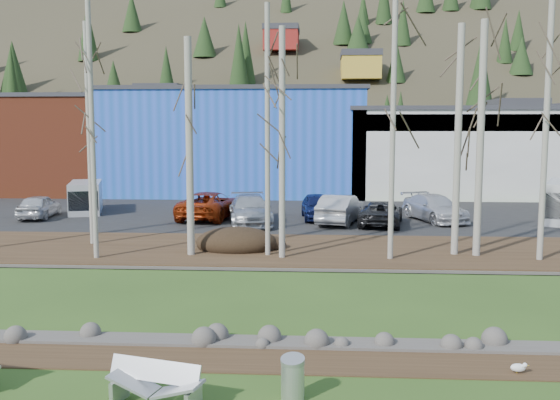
# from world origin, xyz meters

# --- Properties ---
(ground) EXTENTS (200.00, 200.00, 0.00)m
(ground) POSITION_xyz_m (0.00, 0.00, 0.00)
(ground) COLOR #2E4A19
(ground) RESTS_ON ground
(dirt_strip) EXTENTS (80.00, 1.80, 0.03)m
(dirt_strip) POSITION_xyz_m (0.00, 2.10, 0.01)
(dirt_strip) COLOR #382616
(dirt_strip) RESTS_ON ground
(near_bank_rocks) EXTENTS (80.00, 0.80, 0.50)m
(near_bank_rocks) POSITION_xyz_m (0.00, 3.10, 0.00)
(near_bank_rocks) COLOR #47423D
(near_bank_rocks) RESTS_ON ground
(river) EXTENTS (80.00, 8.00, 0.90)m
(river) POSITION_xyz_m (0.00, 7.20, 0.00)
(river) COLOR black
(river) RESTS_ON ground
(far_bank_rocks) EXTENTS (80.00, 0.80, 0.46)m
(far_bank_rocks) POSITION_xyz_m (0.00, 11.30, 0.00)
(far_bank_rocks) COLOR #47423D
(far_bank_rocks) RESTS_ON ground
(far_bank) EXTENTS (80.00, 7.00, 0.15)m
(far_bank) POSITION_xyz_m (0.00, 14.50, 0.07)
(far_bank) COLOR #382616
(far_bank) RESTS_ON ground
(parking_lot) EXTENTS (80.00, 14.00, 0.14)m
(parking_lot) POSITION_xyz_m (0.00, 25.00, 0.07)
(parking_lot) COLOR black
(parking_lot) RESTS_ON ground
(building_brick) EXTENTS (16.32, 12.24, 7.80)m
(building_brick) POSITION_xyz_m (-24.00, 39.00, 3.91)
(building_brick) COLOR brown
(building_brick) RESTS_ON ground
(building_blue) EXTENTS (20.40, 12.24, 8.30)m
(building_blue) POSITION_xyz_m (-6.00, 39.00, 4.16)
(building_blue) COLOR blue
(building_blue) RESTS_ON ground
(building_white) EXTENTS (18.36, 12.24, 6.80)m
(building_white) POSITION_xyz_m (12.00, 38.98, 3.41)
(building_white) COLOR beige
(building_white) RESTS_ON ground
(hillside) EXTENTS (160.00, 72.00, 35.00)m
(hillside) POSITION_xyz_m (0.00, 84.00, 17.50)
(hillside) COLOR #34311F
(hillside) RESTS_ON ground
(bench_damaged) EXTENTS (1.99, 1.09, 0.85)m
(bench_damaged) POSITION_xyz_m (-2.45, -0.41, 0.43)
(bench_damaged) COLOR silver
(bench_damaged) RESTS_ON ground
(litter_bin) EXTENTS (0.53, 0.53, 0.79)m
(litter_bin) POSITION_xyz_m (0.16, 0.03, 0.40)
(litter_bin) COLOR silver
(litter_bin) RESTS_ON ground
(seagull) EXTENTS (0.38, 0.19, 0.28)m
(seagull) POSITION_xyz_m (4.98, 1.58, 0.15)
(seagull) COLOR gold
(seagull) RESTS_ON ground
(dirt_mound) EXTENTS (3.49, 2.47, 0.69)m
(dirt_mound) POSITION_xyz_m (-2.85, 14.33, 0.49)
(dirt_mound) COLOR black
(dirt_mound) RESTS_ON far_bank
(birch_1) EXTENTS (0.20, 0.20, 9.66)m
(birch_1) POSITION_xyz_m (-9.40, 15.13, 4.98)
(birch_1) COLOR #ADAA9C
(birch_1) RESTS_ON far_bank
(birch_2) EXTENTS (0.30, 0.30, 8.69)m
(birch_2) POSITION_xyz_m (-4.53, 13.04, 4.49)
(birch_2) COLOR #ADAA9C
(birch_2) RESTS_ON far_bank
(birch_3) EXTENTS (0.20, 0.20, 11.15)m
(birch_3) POSITION_xyz_m (-8.17, 12.19, 5.73)
(birch_3) COLOR #ADAA9C
(birch_3) RESTS_ON far_bank
(birch_4) EXTENTS (0.25, 0.25, 9.01)m
(birch_4) POSITION_xyz_m (-0.80, 12.73, 4.65)
(birch_4) COLOR #ADAA9C
(birch_4) RESTS_ON far_bank
(birch_5) EXTENTS (0.21, 0.21, 9.97)m
(birch_5) POSITION_xyz_m (-1.41, 13.18, 5.14)
(birch_5) COLOR #ADAA9C
(birch_5) RESTS_ON far_bank
(birch_6) EXTENTS (0.21, 0.21, 10.36)m
(birch_6) POSITION_xyz_m (3.48, 12.75, 5.33)
(birch_6) COLOR #ADAA9C
(birch_6) RESTS_ON far_bank
(birch_7) EXTENTS (0.29, 0.29, 9.32)m
(birch_7) POSITION_xyz_m (7.03, 13.59, 4.81)
(birch_7) COLOR #ADAA9C
(birch_7) RESTS_ON far_bank
(birch_8) EXTENTS (0.28, 0.28, 9.21)m
(birch_8) POSITION_xyz_m (6.20, 13.81, 4.76)
(birch_8) COLOR #ADAA9C
(birch_8) RESTS_ON far_bank
(birch_9) EXTENTS (0.23, 0.23, 10.77)m
(birch_9) POSITION_xyz_m (9.31, 12.92, 5.53)
(birch_9) COLOR #ADAA9C
(birch_9) RESTS_ON far_bank
(car_0) EXTENTS (1.99, 4.11, 1.35)m
(car_0) POSITION_xyz_m (-15.28, 22.64, 0.82)
(car_0) COLOR silver
(car_0) RESTS_ON parking_lot
(car_1) EXTENTS (3.28, 5.83, 1.54)m
(car_1) POSITION_xyz_m (-5.52, 23.03, 0.91)
(car_1) COLOR #9C300E
(car_1) RESTS_ON parking_lot
(car_2) EXTENTS (3.04, 5.58, 1.53)m
(car_2) POSITION_xyz_m (-3.01, 21.15, 0.91)
(car_2) COLOR #A3A8AC
(car_2) RESTS_ON parking_lot
(car_3) EXTENTS (2.10, 4.40, 1.45)m
(car_3) POSITION_xyz_m (0.60, 23.23, 0.87)
(car_3) COLOR #111948
(car_3) RESTS_ON parking_lot
(car_4) EXTENTS (2.81, 5.01, 1.56)m
(car_4) POSITION_xyz_m (1.81, 21.75, 0.92)
(car_4) COLOR #BCBDBF
(car_4) RESTS_ON parking_lot
(car_5) EXTENTS (2.84, 4.87, 1.28)m
(car_5) POSITION_xyz_m (3.95, 21.29, 0.78)
(car_5) COLOR #262629
(car_5) RESTS_ON parking_lot
(car_6) EXTENTS (3.55, 5.34, 1.44)m
(car_6) POSITION_xyz_m (7.04, 22.92, 0.86)
(car_6) COLOR silver
(car_6) RESTS_ON parking_lot
(van_grey) EXTENTS (2.92, 4.56, 1.85)m
(van_grey) POSITION_xyz_m (-13.46, 25.01, 1.06)
(van_grey) COLOR silver
(van_grey) RESTS_ON parking_lot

